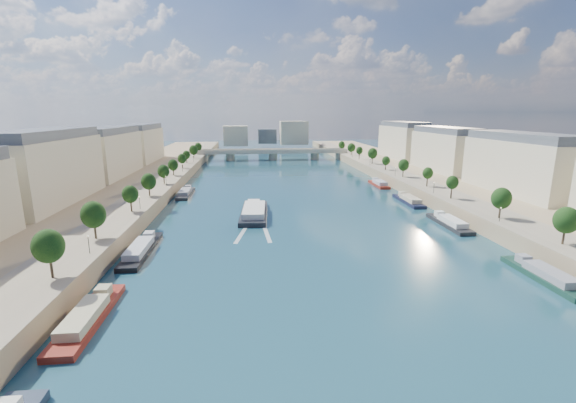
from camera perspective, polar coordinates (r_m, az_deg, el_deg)
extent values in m
plane|color=#0D2C3C|center=(158.05, 0.75, 0.21)|extent=(700.00, 700.00, 0.00)
cube|color=#9E8460|center=(165.93, -24.79, 0.49)|extent=(44.00, 520.00, 5.00)
cube|color=#9E8460|center=(180.15, 24.17, 1.46)|extent=(44.00, 520.00, 5.00)
cube|color=gray|center=(161.09, -19.84, 1.50)|extent=(14.00, 520.00, 0.10)
cube|color=gray|center=(172.76, 19.92, 2.24)|extent=(14.00, 520.00, 0.10)
cylinder|color=#382B1E|center=(85.42, -31.90, -8.34)|extent=(0.50, 0.50, 3.82)
ellipsoid|color=black|center=(84.30, -32.19, -6.05)|extent=(4.80, 4.80, 5.52)
cylinder|color=#382B1E|center=(106.24, -26.32, -3.77)|extent=(0.50, 0.50, 3.82)
ellipsoid|color=black|center=(105.34, -26.52, -1.89)|extent=(4.80, 4.80, 5.52)
cylinder|color=#382B1E|center=(128.17, -22.64, -0.70)|extent=(0.50, 0.50, 3.82)
ellipsoid|color=black|center=(127.43, -22.78, 0.87)|extent=(4.80, 4.80, 5.52)
cylinder|color=#382B1E|center=(150.74, -20.06, 1.46)|extent=(0.50, 0.50, 3.82)
ellipsoid|color=black|center=(150.11, -20.16, 2.80)|extent=(4.80, 4.80, 5.52)
cylinder|color=#382B1E|center=(173.69, -18.15, 3.05)|extent=(0.50, 0.50, 3.82)
ellipsoid|color=black|center=(173.14, -18.23, 4.22)|extent=(4.80, 4.80, 5.52)
cylinder|color=#382B1E|center=(196.89, -16.68, 4.27)|extent=(0.50, 0.50, 3.82)
ellipsoid|color=black|center=(196.41, -16.75, 5.30)|extent=(4.80, 4.80, 5.52)
cylinder|color=#382B1E|center=(220.26, -15.52, 5.22)|extent=(0.50, 0.50, 3.82)
ellipsoid|color=black|center=(219.83, -15.58, 6.15)|extent=(4.80, 4.80, 5.52)
cylinder|color=#382B1E|center=(243.76, -14.58, 6.00)|extent=(0.50, 0.50, 3.82)
ellipsoid|color=black|center=(243.37, -14.63, 6.83)|extent=(4.80, 4.80, 5.52)
cylinder|color=#382B1E|center=(267.34, -13.81, 6.63)|extent=(0.50, 0.50, 3.82)
ellipsoid|color=black|center=(266.99, -13.85, 7.40)|extent=(4.80, 4.80, 5.52)
cylinder|color=#382B1E|center=(290.99, -13.16, 7.16)|extent=(0.50, 0.50, 3.82)
ellipsoid|color=black|center=(290.67, -13.19, 7.87)|extent=(4.80, 4.80, 5.52)
cylinder|color=#382B1E|center=(110.72, 35.44, -4.23)|extent=(0.50, 0.50, 3.82)
ellipsoid|color=black|center=(109.86, 35.69, -2.43)|extent=(4.80, 4.80, 5.52)
cylinder|color=#382B1E|center=(128.97, 28.59, -1.22)|extent=(0.50, 0.50, 3.82)
ellipsoid|color=black|center=(128.23, 28.76, 0.33)|extent=(4.80, 4.80, 5.52)
cylinder|color=#382B1E|center=(148.86, 23.50, 1.02)|extent=(0.50, 0.50, 3.82)
ellipsoid|color=black|center=(148.22, 23.63, 2.38)|extent=(4.80, 4.80, 5.52)
cylinder|color=#382B1E|center=(169.81, 19.64, 2.72)|extent=(0.50, 0.50, 3.82)
ellipsoid|color=black|center=(169.25, 19.73, 3.92)|extent=(4.80, 4.80, 5.52)
cylinder|color=#382B1E|center=(191.48, 16.63, 4.03)|extent=(0.50, 0.50, 3.82)
ellipsoid|color=black|center=(190.99, 16.70, 5.10)|extent=(4.80, 4.80, 5.52)
cylinder|color=#382B1E|center=(213.65, 14.24, 5.07)|extent=(0.50, 0.50, 3.82)
ellipsoid|color=black|center=(213.21, 14.29, 6.02)|extent=(4.80, 4.80, 5.52)
cylinder|color=#382B1E|center=(236.18, 12.29, 5.90)|extent=(0.50, 0.50, 3.82)
ellipsoid|color=black|center=(235.78, 12.33, 6.77)|extent=(4.80, 4.80, 5.52)
cylinder|color=#382B1E|center=(258.97, 10.67, 6.58)|extent=(0.50, 0.50, 3.82)
ellipsoid|color=black|center=(258.61, 10.71, 7.37)|extent=(4.80, 4.80, 5.52)
cylinder|color=#382B1E|center=(281.97, 9.32, 7.15)|extent=(0.50, 0.50, 3.82)
ellipsoid|color=black|center=(281.63, 9.35, 7.88)|extent=(4.80, 4.80, 5.52)
cylinder|color=#382B1E|center=(305.12, 8.17, 7.63)|extent=(0.50, 0.50, 3.82)
ellipsoid|color=black|center=(304.80, 8.19, 8.30)|extent=(4.80, 4.80, 5.52)
cylinder|color=black|center=(94.65, -27.40, -5.79)|extent=(0.14, 0.14, 4.00)
sphere|color=#FFE5B2|center=(94.05, -27.54, -4.57)|extent=(0.36, 0.36, 0.36)
cylinder|color=black|center=(131.18, -21.11, -0.23)|extent=(0.14, 0.14, 4.00)
sphere|color=#FFE5B2|center=(130.75, -21.18, 0.66)|extent=(0.36, 0.36, 0.36)
cylinder|color=black|center=(169.29, -17.61, 2.87)|extent=(0.14, 0.14, 4.00)
sphere|color=#FFE5B2|center=(168.95, -17.66, 3.57)|extent=(0.36, 0.36, 0.36)
cylinder|color=black|center=(208.11, -15.39, 4.82)|extent=(0.14, 0.14, 4.00)
sphere|color=#FFE5B2|center=(207.83, -15.43, 5.39)|extent=(0.36, 0.36, 0.36)
cylinder|color=black|center=(247.30, -13.87, 6.15)|extent=(0.14, 0.14, 4.00)
sphere|color=#FFE5B2|center=(247.07, -13.90, 6.64)|extent=(0.36, 0.36, 0.36)
cylinder|color=black|center=(123.56, 28.90, -1.78)|extent=(0.14, 0.14, 4.00)
sphere|color=#FFE5B2|center=(123.10, 29.01, -0.84)|extent=(0.36, 0.36, 0.36)
cylinder|color=black|center=(157.22, 20.80, 1.88)|extent=(0.14, 0.14, 4.00)
sphere|color=#FFE5B2|center=(156.85, 20.86, 2.63)|extent=(0.36, 0.36, 0.36)
cylinder|color=black|center=(193.31, 15.62, 4.21)|extent=(0.14, 0.14, 4.00)
sphere|color=#FFE5B2|center=(193.01, 15.65, 4.82)|extent=(0.36, 0.36, 0.36)
cylinder|color=black|center=(230.69, 12.07, 5.77)|extent=(0.14, 0.14, 4.00)
sphere|color=#FFE5B2|center=(230.44, 12.09, 6.29)|extent=(0.36, 0.36, 0.36)
cylinder|color=black|center=(268.82, 9.51, 6.88)|extent=(0.14, 0.14, 4.00)
sphere|color=#FFE5B2|center=(268.61, 9.53, 7.32)|extent=(0.36, 0.36, 0.36)
cube|color=#C4BA97|center=(153.46, -31.86, 3.54)|extent=(16.00, 52.00, 20.00)
cube|color=#474C54|center=(152.37, -32.39, 7.84)|extent=(14.72, 50.44, 3.20)
cube|color=#C4BA97|center=(206.65, -24.91, 6.26)|extent=(16.00, 52.00, 20.00)
cube|color=#474C54|center=(205.84, -25.22, 9.46)|extent=(14.72, 50.44, 3.20)
cube|color=#C4BA97|center=(261.89, -20.81, 7.81)|extent=(16.00, 52.00, 20.00)
cube|color=#474C54|center=(261.25, -21.02, 10.34)|extent=(14.72, 50.44, 3.20)
cube|color=#C4BA97|center=(171.35, 31.14, 4.43)|extent=(16.00, 52.00, 20.00)
cube|color=#474C54|center=(170.37, 31.60, 8.28)|extent=(14.72, 50.44, 3.20)
cube|color=#C4BA97|center=(220.26, 22.21, 6.86)|extent=(16.00, 52.00, 20.00)
cube|color=#474C54|center=(219.50, 22.48, 9.86)|extent=(14.72, 50.44, 3.20)
cube|color=#C4BA97|center=(272.76, 16.58, 8.30)|extent=(16.00, 52.00, 20.00)
cube|color=#474C54|center=(272.14, 16.74, 10.73)|extent=(14.72, 50.44, 3.20)
cube|color=#C4BA97|center=(363.97, -7.73, 9.62)|extent=(22.00, 18.00, 18.00)
cube|color=#C4BA97|center=(375.98, 0.85, 10.15)|extent=(26.00, 20.00, 22.00)
cube|color=#474C54|center=(389.19, -3.11, 9.64)|extent=(18.00, 16.00, 14.00)
cube|color=#C1B79E|center=(293.14, -2.24, 7.39)|extent=(112.00, 11.00, 2.20)
cube|color=#C1B79E|center=(288.02, -2.19, 7.59)|extent=(112.00, 0.80, 0.90)
cube|color=#C1B79E|center=(297.96, -2.30, 7.77)|extent=(112.00, 0.80, 0.90)
cylinder|color=#C1B79E|center=(293.41, -8.53, 6.54)|extent=(6.40, 6.40, 5.00)
cylinder|color=#C1B79E|center=(293.53, -2.24, 6.67)|extent=(6.40, 6.40, 5.00)
cylinder|color=#C1B79E|center=(297.11, 3.98, 6.73)|extent=(6.40, 6.40, 5.00)
cube|color=#C1B79E|center=(295.10, -12.43, 6.41)|extent=(6.00, 12.00, 5.00)
cube|color=#C1B79E|center=(301.06, 7.76, 6.73)|extent=(6.00, 12.00, 5.00)
cube|color=black|center=(135.43, -5.05, -1.82)|extent=(10.50, 31.16, 2.19)
cube|color=silver|center=(132.53, -5.05, -1.23)|extent=(8.32, 20.34, 1.97)
cube|color=silver|center=(143.89, -5.11, -0.12)|extent=(4.59, 3.93, 1.80)
cube|color=silver|center=(119.24, -6.49, -4.17)|extent=(5.81, 25.80, 0.04)
cube|color=silver|center=(119.29, -3.41, -4.10)|extent=(2.90, 26.02, 0.04)
cube|color=maroon|center=(77.65, -27.37, -15.22)|extent=(5.00, 23.78, 1.80)
cube|color=#B8B18A|center=(75.34, -28.04, -14.73)|extent=(4.10, 13.08, 1.60)
cube|color=#B8B18A|center=(82.82, -25.69, -11.86)|extent=(2.50, 2.85, 1.80)
cube|color=black|center=(106.72, -20.85, -6.91)|extent=(5.00, 26.60, 1.80)
cube|color=#B5BAC2|center=(104.24, -21.22, -6.43)|extent=(4.10, 14.63, 1.60)
cube|color=#B5BAC2|center=(113.47, -19.90, -4.70)|extent=(2.50, 3.19, 1.80)
cube|color=#29282B|center=(173.52, -14.90, 1.03)|extent=(5.00, 23.14, 1.80)
cube|color=gray|center=(171.40, -15.03, 1.45)|extent=(4.10, 12.72, 1.60)
cube|color=gray|center=(179.89, -14.59, 2.05)|extent=(2.50, 2.78, 1.80)
cube|color=#16392E|center=(101.24, 33.63, -9.39)|extent=(5.00, 22.09, 1.80)
cube|color=gray|center=(99.42, 34.40, -8.83)|extent=(4.10, 12.15, 1.60)
cube|color=gray|center=(105.44, 31.51, -7.24)|extent=(2.50, 2.65, 1.80)
cube|color=black|center=(133.07, 22.74, -3.18)|extent=(5.00, 22.29, 1.80)
cube|color=white|center=(131.13, 23.17, -2.67)|extent=(4.10, 12.26, 1.60)
cube|color=white|center=(138.31, 21.52, -1.70)|extent=(2.50, 2.67, 1.80)
cube|color=black|center=(161.13, 17.41, -0.04)|extent=(5.00, 22.58, 1.80)
cube|color=beige|center=(159.15, 17.70, 0.41)|extent=(4.10, 12.42, 1.60)
cube|color=beige|center=(166.86, 16.56, 1.08)|extent=(2.50, 2.71, 1.80)
cube|color=maroon|center=(194.33, 13.30, 2.38)|extent=(5.00, 19.54, 1.80)
cube|color=#B7BBC4|center=(192.58, 13.48, 2.79)|extent=(4.10, 10.75, 1.60)
cube|color=#B7BBC4|center=(199.49, 12.80, 3.20)|extent=(2.50, 2.35, 1.80)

